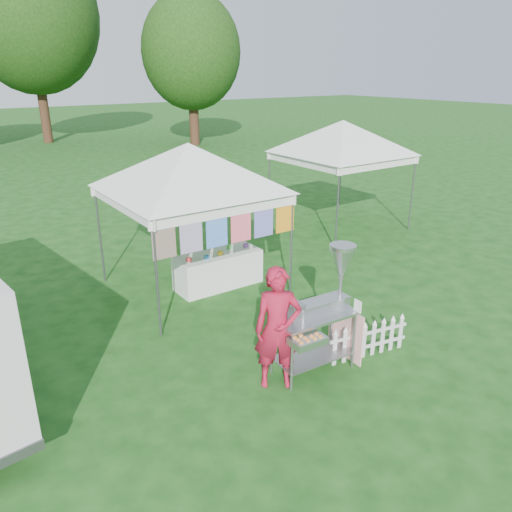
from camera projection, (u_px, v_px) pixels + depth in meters
ground at (302, 364)px, 7.77m from camera, size 120.00×120.00×0.00m
canopy_main at (188, 143)px, 9.39m from camera, size 4.24×4.24×3.45m
canopy_right at (343, 120)px, 13.49m from camera, size 4.24×4.24×3.45m
tree_mid at (30, 15)px, 28.34m from camera, size 7.60×7.60×11.52m
tree_right at (191, 52)px, 28.17m from camera, size 5.60×5.60×8.42m
donut_cart at (326, 300)px, 7.31m from camera, size 1.42×0.89×1.91m
vendor at (278, 329)px, 6.96m from camera, size 0.79×0.72×1.81m
picket_fence at (369, 340)px, 7.87m from camera, size 1.42×0.29×0.56m
display_table at (218, 270)px, 10.43m from camera, size 1.80×0.70×0.72m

